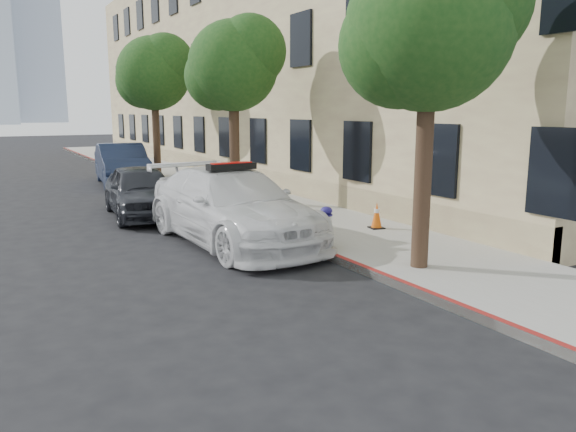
% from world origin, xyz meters
% --- Properties ---
extents(ground, '(120.00, 120.00, 0.00)m').
position_xyz_m(ground, '(0.00, 0.00, 0.00)').
color(ground, black).
rests_on(ground, ground).
extents(sidewalk, '(3.20, 50.00, 0.15)m').
position_xyz_m(sidewalk, '(3.60, 10.00, 0.07)').
color(sidewalk, gray).
rests_on(sidewalk, ground).
extents(curb_strip, '(0.12, 50.00, 0.15)m').
position_xyz_m(curb_strip, '(2.06, 10.00, 0.07)').
color(curb_strip, maroon).
rests_on(curb_strip, ground).
extents(building, '(8.00, 36.00, 10.00)m').
position_xyz_m(building, '(9.20, 15.00, 5.00)').
color(building, tan).
rests_on(building, ground).
extents(tower_right, '(14.00, 14.00, 44.00)m').
position_xyz_m(tower_right, '(9.00, 135.00, 22.00)').
color(tower_right, '#9EA8B7').
rests_on(tower_right, ground).
extents(tree_near, '(2.92, 2.82, 5.62)m').
position_xyz_m(tree_near, '(2.93, -2.01, 4.27)').
color(tree_near, black).
rests_on(tree_near, sidewalk).
extents(tree_mid, '(2.77, 2.64, 5.43)m').
position_xyz_m(tree_mid, '(2.93, 5.99, 4.16)').
color(tree_mid, black).
rests_on(tree_mid, sidewalk).
extents(tree_far, '(3.10, 3.00, 5.81)m').
position_xyz_m(tree_far, '(2.93, 13.99, 4.39)').
color(tree_far, black).
rests_on(tree_far, sidewalk).
extents(police_car, '(2.58, 5.73, 1.78)m').
position_xyz_m(police_car, '(1.00, 1.90, 0.82)').
color(police_car, silver).
rests_on(police_car, ground).
extents(parked_car_mid, '(2.07, 4.32, 1.42)m').
position_xyz_m(parked_car_mid, '(0.07, 5.97, 0.71)').
color(parked_car_mid, '#212329').
rests_on(parked_car_mid, ground).
extents(parked_car_far, '(2.19, 4.99, 1.60)m').
position_xyz_m(parked_car_far, '(1.20, 13.00, 0.80)').
color(parked_car_far, '#151E35').
rests_on(parked_car_far, ground).
extents(fire_hydrant, '(0.34, 0.31, 0.80)m').
position_xyz_m(fire_hydrant, '(2.35, 0.19, 0.54)').
color(fire_hydrant, silver).
rests_on(fire_hydrant, sidewalk).
extents(traffic_cone, '(0.37, 0.37, 0.62)m').
position_xyz_m(traffic_cone, '(4.28, 0.97, 0.45)').
color(traffic_cone, black).
rests_on(traffic_cone, sidewalk).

